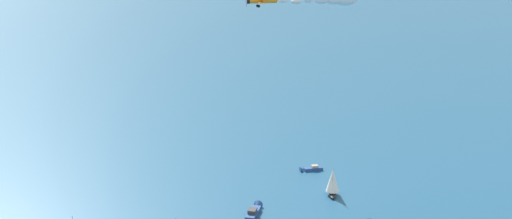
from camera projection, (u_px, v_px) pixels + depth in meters
name	position (u px, v px, depth m)	size (l,w,h in m)	color
motorboat_near_centre	(310.00, 169.00, 225.79)	(2.79, 7.08, 2.00)	#23478C
sailboat_far_stbd	(333.00, 182.00, 208.00)	(6.81, 4.77, 8.53)	black
motorboat_ahead	(254.00, 211.00, 197.69)	(9.28, 7.47, 2.78)	#23478C
biplane_lead	(260.00, 0.00, 160.46)	(7.47, 7.03, 3.65)	orange
smoke_trail_lead	(333.00, 0.00, 162.81)	(5.23, 17.35, 2.95)	silver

